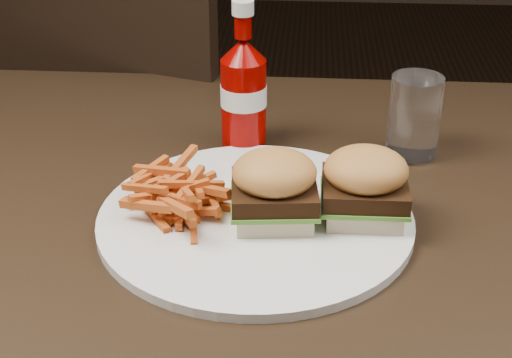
# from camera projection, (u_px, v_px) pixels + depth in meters

# --- Properties ---
(dining_table) EXTENTS (1.20, 0.80, 0.04)m
(dining_table) POSITION_uv_depth(u_px,v_px,m) (236.00, 218.00, 0.91)
(dining_table) COLOR black
(dining_table) RESTS_ON ground
(chair_far) EXTENTS (0.54, 0.54, 0.04)m
(chair_far) POSITION_uv_depth(u_px,v_px,m) (168.00, 179.00, 1.62)
(chair_far) COLOR black
(chair_far) RESTS_ON ground
(plate) EXTENTS (0.34, 0.34, 0.01)m
(plate) POSITION_uv_depth(u_px,v_px,m) (255.00, 219.00, 0.86)
(plate) COLOR white
(plate) RESTS_ON dining_table
(sandwich_half_a) EXTENTS (0.09, 0.08, 0.02)m
(sandwich_half_a) POSITION_uv_depth(u_px,v_px,m) (274.00, 211.00, 0.84)
(sandwich_half_a) COLOR beige
(sandwich_half_a) RESTS_ON plate
(sandwich_half_b) EXTENTS (0.08, 0.08, 0.02)m
(sandwich_half_b) POSITION_uv_depth(u_px,v_px,m) (363.00, 208.00, 0.85)
(sandwich_half_b) COLOR beige
(sandwich_half_b) RESTS_ON plate
(fries_pile) EXTENTS (0.14, 0.14, 0.04)m
(fries_pile) POSITION_uv_depth(u_px,v_px,m) (175.00, 193.00, 0.85)
(fries_pile) COLOR #BD6F20
(fries_pile) RESTS_ON plate
(ketchup_bottle) EXTENTS (0.07, 0.07, 0.12)m
(ketchup_bottle) POSITION_uv_depth(u_px,v_px,m) (244.00, 103.00, 1.00)
(ketchup_bottle) COLOR #7F0200
(ketchup_bottle) RESTS_ON dining_table
(tumbler) EXTENTS (0.08, 0.08, 0.10)m
(tumbler) POSITION_uv_depth(u_px,v_px,m) (414.00, 115.00, 0.98)
(tumbler) COLOR white
(tumbler) RESTS_ON dining_table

